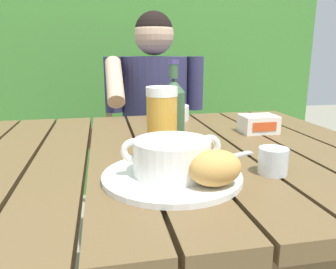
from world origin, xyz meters
name	(u,v)px	position (x,y,z in m)	size (l,w,h in m)	color
dining_table	(164,182)	(0.00, 0.00, 0.68)	(1.20, 0.98, 0.78)	brown
hedge_backdrop	(132,6)	(0.10, 1.87, 1.38)	(2.89, 0.89, 3.02)	#428033
chair_near_diner	(151,154)	(0.10, 0.93, 0.47)	(0.48, 0.47, 0.97)	brown
person_eating	(155,118)	(0.09, 0.73, 0.72)	(0.48, 0.47, 1.22)	#302F52
serving_plate	(172,176)	(-0.02, -0.22, 0.79)	(0.29, 0.29, 0.01)	white
soup_bowl	(172,156)	(-0.02, -0.22, 0.83)	(0.21, 0.16, 0.08)	white
bread_roll	(215,168)	(0.04, -0.30, 0.83)	(0.12, 0.10, 0.07)	tan
beer_glass	(161,117)	(0.00, 0.02, 0.86)	(0.09, 0.09, 0.17)	gold
beer_bottle	(173,107)	(0.05, 0.10, 0.88)	(0.07, 0.07, 0.23)	#385A38
water_glass_small	(273,161)	(0.20, -0.23, 0.81)	(0.06, 0.06, 0.06)	silver
butter_tub	(258,124)	(0.34, 0.13, 0.81)	(0.11, 0.09, 0.06)	white
table_knife	(223,158)	(0.13, -0.12, 0.78)	(0.15, 0.08, 0.01)	silver
diner_bowl	(170,113)	(0.10, 0.39, 0.81)	(0.15, 0.15, 0.06)	white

